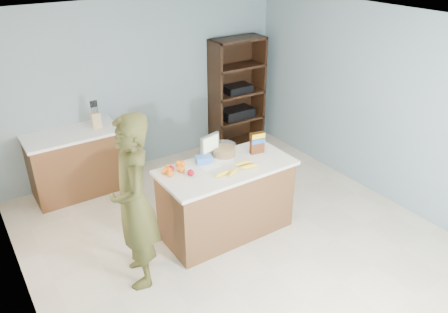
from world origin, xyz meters
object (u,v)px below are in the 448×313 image
shelving_unit (235,94)px  cereal_box (257,141)px  counter_peninsula (226,202)px  tv (210,144)px  person (134,203)px

shelving_unit → cereal_box: bearing=-118.2°
cereal_box → counter_peninsula: bearing=-171.4°
counter_peninsula → tv: tv is taller
tv → cereal_box: size_ratio=1.08×
tv → cereal_box: tv is taller
shelving_unit → person: bearing=-141.0°
tv → counter_peninsula: bearing=-84.1°
counter_peninsula → shelving_unit: shelving_unit is taller
tv → cereal_box: 0.57m
shelving_unit → tv: (-1.58, -1.75, 0.19)m
counter_peninsula → tv: 0.71m
shelving_unit → person: size_ratio=0.98×
shelving_unit → cereal_box: shelving_unit is taller
person → counter_peninsula: bearing=112.3°
cereal_box → tv: bearing=156.5°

